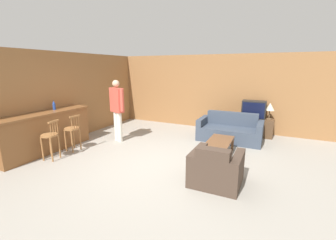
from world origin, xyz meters
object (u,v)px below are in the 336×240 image
object	(u,v)px
table_lamp	(270,107)
tv	(254,109)
armchair_near	(216,169)
bottle	(54,105)
person_by_window	(117,107)
bar_chair_near	(50,138)
tv_unit	(252,127)
coffee_table	(220,143)
bar_chair_mid	(72,131)
couch_far	(230,131)

from	to	relation	value
table_lamp	tv	bearing A→B (deg)	-179.61
armchair_near	tv	bearing A→B (deg)	85.01
bottle	person_by_window	bearing A→B (deg)	43.15
bar_chair_near	tv_unit	distance (m)	5.86
bar_chair_near	coffee_table	xyz separation A→B (m)	(3.57, 1.98, -0.19)
armchair_near	tv	size ratio (longest dim) A/B	1.27
bar_chair_near	bottle	xyz separation A→B (m)	(-0.64, 0.69, 0.64)
coffee_table	person_by_window	xyz separation A→B (m)	(-3.00, -0.15, 0.69)
armchair_near	person_by_window	world-z (taller)	person_by_window
tv_unit	bar_chair_mid	bearing A→B (deg)	-139.94
couch_far	person_by_window	xyz separation A→B (m)	(-3.01, -1.49, 0.73)
tv	person_by_window	world-z (taller)	person_by_window
tv_unit	table_lamp	bearing A→B (deg)	0.00
person_by_window	couch_far	bearing A→B (deg)	26.35
table_lamp	coffee_table	bearing A→B (deg)	-115.62
tv_unit	table_lamp	world-z (taller)	table_lamp
table_lamp	bar_chair_mid	bearing A→B (deg)	-142.89
tv_unit	armchair_near	bearing A→B (deg)	-94.99
bar_chair_mid	tv_unit	size ratio (longest dim) A/B	0.78
tv	bottle	size ratio (longest dim) A/B	2.74
coffee_table	armchair_near	bearing A→B (deg)	-79.88
bottle	armchair_near	bearing A→B (deg)	-2.15
bar_chair_mid	tv	xyz separation A→B (m)	(4.15, 3.48, 0.33)
coffee_table	person_by_window	bearing A→B (deg)	-177.07
coffee_table	bottle	bearing A→B (deg)	-163.01
person_by_window	armchair_near	bearing A→B (deg)	-21.74
bottle	person_by_window	distance (m)	1.66
coffee_table	tv_unit	distance (m)	2.24
bar_chair_near	couch_far	xyz separation A→B (m)	(3.58, 3.31, -0.23)
coffee_table	bottle	xyz separation A→B (m)	(-4.21, -1.29, 0.83)
bar_chair_mid	person_by_window	world-z (taller)	person_by_window
coffee_table	couch_far	bearing A→B (deg)	89.54
armchair_near	tv_unit	distance (m)	3.63
bottle	person_by_window	xyz separation A→B (m)	(1.21, 1.13, -0.14)
couch_far	tv	world-z (taller)	tv
tv	table_lamp	bearing A→B (deg)	0.39
bar_chair_mid	coffee_table	size ratio (longest dim) A/B	0.91
coffee_table	table_lamp	distance (m)	2.48
table_lamp	person_by_window	size ratio (longest dim) A/B	0.28
couch_far	bottle	bearing A→B (deg)	-148.12
couch_far	coffee_table	size ratio (longest dim) A/B	1.74
tv_unit	coffee_table	bearing A→B (deg)	-104.89
table_lamp	couch_far	bearing A→B (deg)	-141.21
bar_chair_near	armchair_near	world-z (taller)	bar_chair_near
person_by_window	tv_unit	bearing A→B (deg)	32.94
table_lamp	bottle	bearing A→B (deg)	-146.67
bar_chair_mid	table_lamp	bearing A→B (deg)	37.11
tv_unit	bottle	xyz separation A→B (m)	(-4.78, -3.45, 0.87)
armchair_near	coffee_table	xyz separation A→B (m)	(-0.26, 1.45, 0.04)
armchair_near	coffee_table	size ratio (longest dim) A/B	0.86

